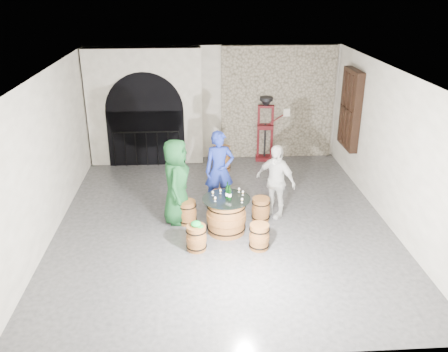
{
  "coord_description": "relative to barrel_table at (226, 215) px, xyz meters",
  "views": [
    {
      "loc": [
        -0.57,
        -9.07,
        4.88
      ],
      "look_at": [
        0.02,
        0.02,
        1.05
      ],
      "focal_mm": 38.0,
      "sensor_mm": 36.0,
      "label": 1
    }
  ],
  "objects": [
    {
      "name": "person_green",
      "position": [
        -1.01,
        0.54,
        0.55
      ],
      "size": [
        0.68,
        0.96,
        1.85
      ],
      "primitive_type": "imported",
      "rotation": [
        0.0,
        0.0,
        1.46
      ],
      "color": "#13441E",
      "rests_on": "ground"
    },
    {
      "name": "barrel_stool_far",
      "position": [
        -0.06,
        0.91,
        -0.12
      ],
      "size": [
        0.41,
        0.41,
        0.51
      ],
      "color": "brown",
      "rests_on": "ground"
    },
    {
      "name": "control_box",
      "position": [
        2.01,
        4.32,
        0.97
      ],
      "size": [
        0.18,
        0.1,
        0.22
      ],
      "primitive_type": "cube",
      "color": "silver",
      "rests_on": "wall_back"
    },
    {
      "name": "tasting_glass_b",
      "position": [
        0.35,
        0.13,
        0.43
      ],
      "size": [
        0.05,
        0.05,
        0.1
      ],
      "primitive_type": null,
      "color": "#C27F25",
      "rests_on": "barrel_table"
    },
    {
      "name": "wine_bottle_right",
      "position": [
        0.03,
        0.09,
        0.51
      ],
      "size": [
        0.08,
        0.08,
        0.32
      ],
      "color": "black",
      "rests_on": "barrel_table"
    },
    {
      "name": "wine_bottle_left",
      "position": [
        0.02,
        -0.01,
        0.51
      ],
      "size": [
        0.08,
        0.08,
        0.32
      ],
      "color": "black",
      "rests_on": "barrel_table"
    },
    {
      "name": "barrel_stool_near_left",
      "position": [
        -0.62,
        -0.66,
        -0.12
      ],
      "size": [
        0.41,
        0.41,
        0.51
      ],
      "color": "brown",
      "rests_on": "ground"
    },
    {
      "name": "tasting_glass_c",
      "position": [
        -0.11,
        0.25,
        0.43
      ],
      "size": [
        0.05,
        0.05,
        0.1
      ],
      "primitive_type": null,
      "color": "#C27F25",
      "rests_on": "barrel_table"
    },
    {
      "name": "ceiling",
      "position": [
        -0.04,
        0.46,
        2.82
      ],
      "size": [
        8.0,
        8.0,
        0.0
      ],
      "primitive_type": "plane",
      "rotation": [
        3.14,
        0.0,
        0.0
      ],
      "color": "beige",
      "rests_on": "wall_back"
    },
    {
      "name": "person_white",
      "position": [
        1.11,
        0.66,
        0.45
      ],
      "size": [
        0.99,
        0.94,
        1.65
      ],
      "primitive_type": "imported",
      "rotation": [
        0.0,
        0.0,
        -0.73
      ],
      "color": "beige",
      "rests_on": "ground"
    },
    {
      "name": "corking_press",
      "position": [
        1.4,
        4.16,
        0.69
      ],
      "size": [
        0.76,
        0.46,
        1.83
      ],
      "rotation": [
        0.0,
        0.0,
        -0.1
      ],
      "color": "#530D13",
      "rests_on": "ground"
    },
    {
      "name": "shuttered_window",
      "position": [
        3.34,
        2.86,
        1.42
      ],
      "size": [
        0.23,
        1.1,
        2.0
      ],
      "color": "black",
      "rests_on": "wall_right"
    },
    {
      "name": "wall_right",
      "position": [
        3.46,
        0.46,
        1.22
      ],
      "size": [
        0.0,
        8.0,
        8.0
      ],
      "primitive_type": "plane",
      "rotation": [
        1.57,
        0.0,
        -1.57
      ],
      "color": "silver",
      "rests_on": "ground"
    },
    {
      "name": "arched_opening",
      "position": [
        -1.94,
        4.2,
        1.21
      ],
      "size": [
        3.1,
        0.6,
        3.19
      ],
      "color": "silver",
      "rests_on": "ground"
    },
    {
      "name": "side_barrel",
      "position": [
        0.11,
        3.41,
        -0.04
      ],
      "size": [
        0.51,
        0.51,
        0.67
      ],
      "rotation": [
        0.0,
        0.0,
        -0.21
      ],
      "color": "brown",
      "rests_on": "ground"
    },
    {
      "name": "ground",
      "position": [
        -0.04,
        0.46,
        -0.38
      ],
      "size": [
        8.0,
        8.0,
        0.0
      ],
      "primitive_type": "plane",
      "color": "#323134",
      "rests_on": "ground"
    },
    {
      "name": "barrel_table",
      "position": [
        0.0,
        0.0,
        0.0
      ],
      "size": [
        0.99,
        0.99,
        0.76
      ],
      "color": "brown",
      "rests_on": "ground"
    },
    {
      "name": "wine_bottle_center",
      "position": [
        0.06,
        -0.06,
        0.51
      ],
      "size": [
        0.08,
        0.08,
        0.32
      ],
      "color": "black",
      "rests_on": "barrel_table"
    },
    {
      "name": "green_cap",
      "position": [
        -0.62,
        -0.66,
        0.18
      ],
      "size": [
        0.24,
        0.2,
        0.11
      ],
      "color": "#0D972F",
      "rests_on": "barrel_stool_near_left"
    },
    {
      "name": "tasting_glass_d",
      "position": [
        0.28,
        0.29,
        0.43
      ],
      "size": [
        0.05,
        0.05,
        0.1
      ],
      "primitive_type": null,
      "color": "#C27F25",
      "rests_on": "barrel_table"
    },
    {
      "name": "barrel_stool_near_right",
      "position": [
        0.59,
        -0.69,
        -0.12
      ],
      "size": [
        0.41,
        0.41,
        0.51
      ],
      "color": "brown",
      "rests_on": "ground"
    },
    {
      "name": "wall_left",
      "position": [
        -3.54,
        0.46,
        1.22
      ],
      "size": [
        0.0,
        8.0,
        8.0
      ],
      "primitive_type": "plane",
      "rotation": [
        1.57,
        0.0,
        1.57
      ],
      "color": "silver",
      "rests_on": "ground"
    },
    {
      "name": "person_blue",
      "position": [
        -0.07,
        1.16,
        0.53
      ],
      "size": [
        0.69,
        0.49,
        1.8
      ],
      "primitive_type": "imported",
      "rotation": [
        0.0,
        0.0,
        0.09
      ],
      "color": "navy",
      "rests_on": "ground"
    },
    {
      "name": "tasting_glass_e",
      "position": [
        0.3,
        -0.21,
        0.43
      ],
      "size": [
        0.05,
        0.05,
        0.1
      ],
      "primitive_type": null,
      "color": "#C27F25",
      "rests_on": "barrel_table"
    },
    {
      "name": "barrel_stool_right",
      "position": [
        0.78,
        0.47,
        -0.12
      ],
      "size": [
        0.41,
        0.41,
        0.51
      ],
      "color": "brown",
      "rests_on": "ground"
    },
    {
      "name": "tasting_glass_a",
      "position": [
        -0.23,
        -0.12,
        0.43
      ],
      "size": [
        0.05,
        0.05,
        0.1
      ],
      "primitive_type": null,
      "color": "#C27F25",
      "rests_on": "barrel_table"
    },
    {
      "name": "wall_back",
      "position": [
        -0.04,
        4.46,
        1.22
      ],
      "size": [
        8.0,
        0.0,
        8.0
      ],
      "primitive_type": "plane",
      "rotation": [
        1.57,
        0.0,
        0.0
      ],
      "color": "silver",
      "rests_on": "ground"
    },
    {
      "name": "wall_front",
      "position": [
        -0.04,
        -3.54,
        1.22
      ],
      "size": [
        8.0,
        0.0,
        8.0
      ],
      "primitive_type": "plane",
      "rotation": [
        -1.57,
        0.0,
        0.0
      ],
      "color": "silver",
      "rests_on": "ground"
    },
    {
      "name": "tasting_glass_f",
      "position": [
        -0.27,
        0.16,
        0.43
      ],
      "size": [
        0.05,
        0.05,
        0.1
      ],
      "primitive_type": null,
      "color": "#C27F25",
      "rests_on": "barrel_table"
    },
    {
      "name": "barrel_stool_left",
      "position": [
        -0.8,
        0.43,
        -0.12
      ],
      "size": [
        0.41,
        0.41,
        0.51
      ],
      "color": "brown",
      "rests_on": "ground"
    },
    {
      "name": "stone_facing_panel",
      "position": [
        1.76,
        4.4,
        1.22
      ],
      "size": [
        3.2,
        0.12,
        3.18
      ],
      "primitive_type": "cube",
      "color": "#9F937F",
      "rests_on": "ground"
    }
  ]
}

